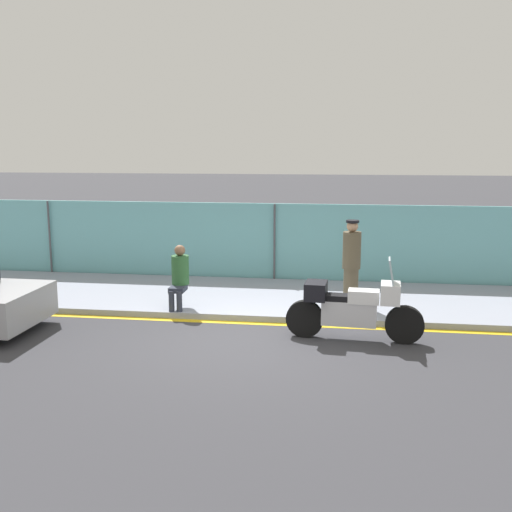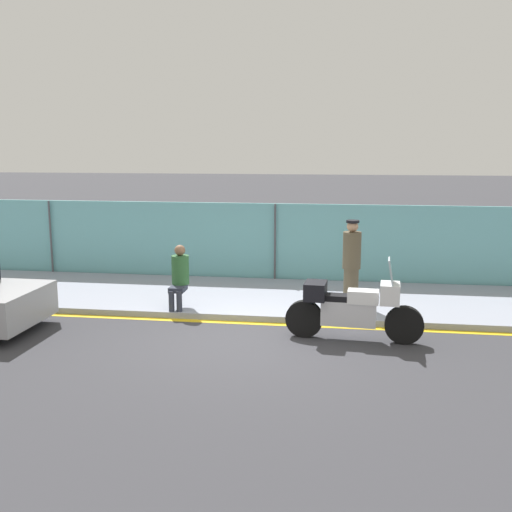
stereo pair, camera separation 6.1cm
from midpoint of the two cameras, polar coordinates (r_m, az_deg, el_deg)
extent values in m
plane|color=#38383D|center=(10.39, -1.06, -8.00)|extent=(120.00, 120.00, 0.00)
cube|color=#8E93A3|center=(12.94, 0.82, -3.99)|extent=(42.42, 3.26, 0.12)
cube|color=gold|center=(11.32, -0.27, -6.43)|extent=(42.42, 0.18, 0.01)
cube|color=#6BB2B7|center=(14.43, 1.69, 1.20)|extent=(40.30, 0.08, 1.93)
cylinder|color=#4C4C51|center=(15.99, -19.15, 1.54)|extent=(0.05, 0.05, 1.93)
cylinder|color=#4C4C51|center=(14.33, 1.64, 1.14)|extent=(0.05, 0.05, 1.93)
cylinder|color=black|center=(10.42, 13.80, -6.38)|extent=(0.66, 0.19, 0.65)
cylinder|color=black|center=(10.50, 4.49, -5.97)|extent=(0.66, 0.19, 0.65)
cube|color=silver|center=(10.39, 8.68, -5.38)|extent=(0.95, 0.35, 0.43)
cube|color=white|center=(10.30, 10.05, -3.81)|extent=(0.54, 0.35, 0.22)
cube|color=black|center=(10.33, 8.16, -3.95)|extent=(0.62, 0.32, 0.10)
cube|color=white|center=(10.28, 12.51, -3.48)|extent=(0.35, 0.50, 0.34)
cube|color=silver|center=(10.19, 12.60, -1.40)|extent=(0.14, 0.43, 0.42)
cube|color=black|center=(10.35, 5.56, -3.29)|extent=(0.40, 0.53, 0.30)
cylinder|color=brown|center=(12.25, 8.87, -2.87)|extent=(0.30, 0.30, 0.74)
cylinder|color=brown|center=(12.10, 8.96, 0.55)|extent=(0.37, 0.37, 0.74)
sphere|color=tan|center=(12.03, 9.03, 2.82)|extent=(0.23, 0.23, 0.23)
cylinder|color=black|center=(12.02, 9.04, 3.27)|extent=(0.26, 0.26, 0.05)
cylinder|color=#2D3342|center=(11.74, -8.20, -4.28)|extent=(0.11, 0.11, 0.41)
cylinder|color=#2D3342|center=(11.70, -7.46, -4.32)|extent=(0.11, 0.11, 0.41)
cube|color=#2D3342|center=(11.86, -7.59, -3.11)|extent=(0.29, 0.41, 0.10)
cylinder|color=#2D6033|center=(11.98, -7.37, -1.32)|extent=(0.35, 0.35, 0.57)
sphere|color=brown|center=(11.90, -7.41, 0.54)|extent=(0.21, 0.21, 0.21)
cylinder|color=black|center=(12.32, -21.65, -4.20)|extent=(0.66, 0.23, 0.66)
camera|label=1|loc=(0.03, -90.15, -0.03)|focal=42.00mm
camera|label=2|loc=(0.03, 89.85, 0.03)|focal=42.00mm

